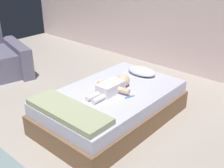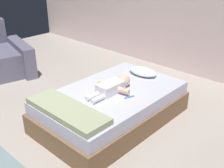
% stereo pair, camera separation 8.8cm
% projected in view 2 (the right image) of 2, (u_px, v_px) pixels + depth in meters
% --- Properties ---
extents(ground_plane, '(8.00, 8.00, 0.00)m').
position_uv_depth(ground_plane, '(44.00, 140.00, 3.25)').
color(ground_plane, '#B1A69A').
extents(bed, '(1.14, 1.87, 0.42)m').
position_uv_depth(bed, '(112.00, 106.00, 3.55)').
color(bed, brown).
rests_on(bed, ground_plane).
extents(pillow, '(0.43, 0.26, 0.10)m').
position_uv_depth(pillow, '(143.00, 71.00, 3.91)').
color(pillow, white).
rests_on(pillow, bed).
extents(baby, '(0.49, 0.68, 0.17)m').
position_uv_depth(baby, '(113.00, 86.00, 3.43)').
color(baby, white).
rests_on(baby, bed).
extents(toothbrush, '(0.05, 0.13, 0.02)m').
position_uv_depth(toothbrush, '(130.00, 97.00, 3.31)').
color(toothbrush, '#3F7FDE').
rests_on(toothbrush, bed).
extents(blanket, '(1.03, 0.36, 0.07)m').
position_uv_depth(blanket, '(67.00, 110.00, 2.98)').
color(blanket, '#A7B187').
rests_on(blanket, bed).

